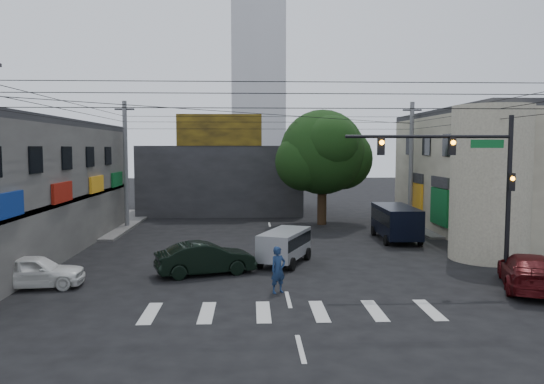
{
  "coord_description": "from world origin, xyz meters",
  "views": [
    {
      "loc": [
        -1.45,
        -22.92,
        5.84
      ],
      "look_at": [
        -0.34,
        4.0,
        3.58
      ],
      "focal_mm": 35.0,
      "sensor_mm": 36.0,
      "label": 1
    }
  ],
  "objects": [
    {
      "name": "building_far",
      "position": [
        -4.0,
        26.0,
        3.0
      ],
      "size": [
        14.0,
        10.0,
        6.0
      ],
      "primitive_type": "cube",
      "color": "#232326",
      "rests_on": "ground"
    },
    {
      "name": "utility_pole_far_right",
      "position": [
        10.5,
        16.0,
        4.6
      ],
      "size": [
        0.32,
        0.32,
        9.2
      ],
      "primitive_type": "cylinder",
      "color": "#59595B",
      "rests_on": "ground"
    },
    {
      "name": "sidewalk_far_right",
      "position": [
        18.0,
        18.0,
        0.07
      ],
      "size": [
        16.0,
        16.0,
        0.15
      ],
      "primitive_type": "cube",
      "color": "#514F4C",
      "rests_on": "ground"
    },
    {
      "name": "navy_van",
      "position": [
        7.73,
        9.85,
        1.08
      ],
      "size": [
        5.47,
        2.3,
        2.15
      ],
      "primitive_type": null,
      "rotation": [
        0.0,
        0.0,
        1.55
      ],
      "color": "black",
      "rests_on": "ground"
    },
    {
      "name": "street_tree",
      "position": [
        4.0,
        17.0,
        5.47
      ],
      "size": [
        6.4,
        6.4,
        8.7
      ],
      "color": "black",
      "rests_on": "ground"
    },
    {
      "name": "building_right",
      "position": [
        18.0,
        13.0,
        4.0
      ],
      "size": [
        14.0,
        18.0,
        8.0
      ],
      "primitive_type": "cube",
      "color": "gray",
      "rests_on": "ground"
    },
    {
      "name": "sidewalk_far_left",
      "position": [
        -18.0,
        18.0,
        0.07
      ],
      "size": [
        16.0,
        16.0,
        0.15
      ],
      "primitive_type": "cube",
      "color": "#514F4C",
      "rests_on": "ground"
    },
    {
      "name": "white_compact",
      "position": [
        -10.5,
        -0.8,
        0.7
      ],
      "size": [
        2.53,
        4.44,
        1.39
      ],
      "primitive_type": "imported",
      "rotation": [
        0.0,
        0.0,
        1.68
      ],
      "color": "white",
      "rests_on": "ground"
    },
    {
      "name": "maroon_sedan",
      "position": [
        10.03,
        -1.87,
        0.74
      ],
      "size": [
        5.42,
        6.47,
        1.48
      ],
      "primitive_type": "imported",
      "rotation": [
        0.0,
        0.0,
        2.78
      ],
      "color": "#41090C",
      "rests_on": "ground"
    },
    {
      "name": "tower_distant",
      "position": [
        0.0,
        70.0,
        22.0
      ],
      "size": [
        9.0,
        9.0,
        44.0
      ],
      "primitive_type": "cube",
      "color": "silver",
      "rests_on": "ground"
    },
    {
      "name": "corner_column",
      "position": [
        11.0,
        4.0,
        4.0
      ],
      "size": [
        4.0,
        4.0,
        8.0
      ],
      "primitive_type": "cylinder",
      "color": "gray",
      "rests_on": "ground"
    },
    {
      "name": "dark_sedan",
      "position": [
        -3.53,
        1.26,
        0.75
      ],
      "size": [
        4.28,
        5.48,
        1.5
      ],
      "primitive_type": "imported",
      "rotation": [
        0.0,
        0.0,
        1.89
      ],
      "color": "black",
      "rests_on": "ground"
    },
    {
      "name": "traffic_officer",
      "position": [
        -0.34,
        -2.0,
        0.94
      ],
      "size": [
        1.1,
        1.08,
        1.88
      ],
      "primitive_type": "imported",
      "rotation": [
        0.0,
        0.0,
        0.57
      ],
      "color": "#142749",
      "rests_on": "ground"
    },
    {
      "name": "silver_minivan",
      "position": [
        0.26,
        3.33,
        0.84
      ],
      "size": [
        5.04,
        4.37,
        1.67
      ],
      "primitive_type": null,
      "rotation": [
        0.0,
        0.0,
        1.18
      ],
      "color": "#96979D",
      "rests_on": "ground"
    },
    {
      "name": "traffic_gantry",
      "position": [
        7.82,
        -1.0,
        4.83
      ],
      "size": [
        7.1,
        0.35,
        7.2
      ],
      "color": "black",
      "rests_on": "ground"
    },
    {
      "name": "utility_pole_far_left",
      "position": [
        -10.5,
        16.0,
        4.6
      ],
      "size": [
        0.32,
        0.32,
        9.2
      ],
      "primitive_type": "cylinder",
      "color": "#59595B",
      "rests_on": "ground"
    },
    {
      "name": "ground",
      "position": [
        0.0,
        0.0,
        0.0
      ],
      "size": [
        160.0,
        160.0,
        0.0
      ],
      "primitive_type": "plane",
      "color": "black",
      "rests_on": "ground"
    },
    {
      "name": "billboard",
      "position": [
        -4.0,
        21.1,
        7.3
      ],
      "size": [
        7.0,
        0.3,
        2.6
      ],
      "primitive_type": "cube",
      "color": "olive",
      "rests_on": "building_far"
    }
  ]
}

